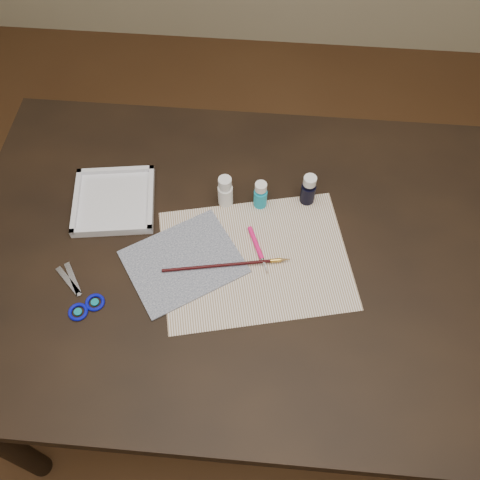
# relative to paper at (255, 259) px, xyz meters

# --- Properties ---
(ground) EXTENTS (3.50, 3.50, 0.02)m
(ground) POSITION_rel_paper_xyz_m (-0.04, 0.02, -0.76)
(ground) COLOR #422614
(ground) RESTS_ON ground
(table) EXTENTS (1.30, 0.90, 0.75)m
(table) POSITION_rel_paper_xyz_m (-0.04, 0.02, -0.38)
(table) COLOR black
(table) RESTS_ON ground
(paper) EXTENTS (0.48, 0.41, 0.00)m
(paper) POSITION_rel_paper_xyz_m (0.00, 0.00, 0.00)
(paper) COLOR white
(paper) RESTS_ON table
(canvas) EXTENTS (0.31, 0.30, 0.00)m
(canvas) POSITION_rel_paper_xyz_m (-0.16, -0.02, 0.00)
(canvas) COLOR #141E3F
(canvas) RESTS_ON paper
(paint_bottle_white) EXTENTS (0.05, 0.05, 0.09)m
(paint_bottle_white) POSITION_rel_paper_xyz_m (-0.08, 0.16, 0.04)
(paint_bottle_white) COLOR white
(paint_bottle_white) RESTS_ON table
(paint_bottle_cyan) EXTENTS (0.04, 0.04, 0.08)m
(paint_bottle_cyan) POSITION_rel_paper_xyz_m (0.00, 0.16, 0.04)
(paint_bottle_cyan) COLOR #14A2C6
(paint_bottle_cyan) RESTS_ON table
(paint_bottle_navy) EXTENTS (0.04, 0.04, 0.09)m
(paint_bottle_navy) POSITION_rel_paper_xyz_m (0.11, 0.18, 0.04)
(paint_bottle_navy) COLOR black
(paint_bottle_navy) RESTS_ON table
(paintbrush) EXTENTS (0.29, 0.06, 0.01)m
(paintbrush) POSITION_rel_paper_xyz_m (-0.06, -0.03, 0.01)
(paintbrush) COLOR black
(paintbrush) RESTS_ON canvas
(craft_knife) EXTENTS (0.06, 0.13, 0.01)m
(craft_knife) POSITION_rel_paper_xyz_m (0.01, 0.02, 0.01)
(craft_knife) COLOR #EF156C
(craft_knife) RESTS_ON paper
(scissors) EXTENTS (0.18, 0.17, 0.01)m
(scissors) POSITION_rel_paper_xyz_m (-0.39, -0.12, 0.00)
(scissors) COLOR silver
(scissors) RESTS_ON table
(palette_tray) EXTENTS (0.22, 0.22, 0.02)m
(palette_tray) POSITION_rel_paper_xyz_m (-0.35, 0.13, 0.01)
(palette_tray) COLOR silver
(palette_tray) RESTS_ON table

